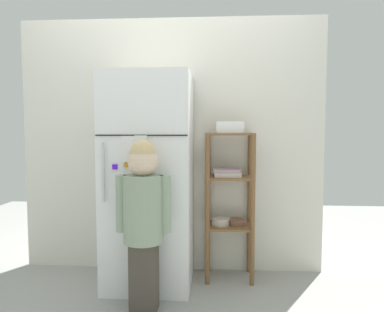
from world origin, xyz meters
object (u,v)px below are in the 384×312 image
child_standing (143,208)px  fruit_bin (231,128)px  pantry_shelf_unit (229,195)px  refrigerator (149,181)px

child_standing → fruit_bin: (0.58, 0.55, 0.52)m
pantry_shelf_unit → fruit_bin: fruit_bin is taller
refrigerator → child_standing: size_ratio=1.43×
refrigerator → child_standing: 0.43m
fruit_bin → child_standing: bearing=-137.0°
pantry_shelf_unit → child_standing: bearing=-136.5°
child_standing → fruit_bin: fruit_bin is taller
fruit_bin → pantry_shelf_unit: bearing=168.9°
refrigerator → fruit_bin: 0.75m
pantry_shelf_unit → fruit_bin: 0.53m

